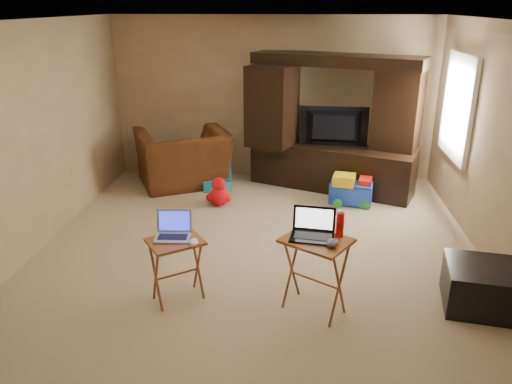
# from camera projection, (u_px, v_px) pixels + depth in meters

# --- Properties ---
(floor) EXTENTS (5.50, 5.50, 0.00)m
(floor) POSITION_uv_depth(u_px,v_px,m) (258.00, 251.00, 5.70)
(floor) COLOR tan
(floor) RESTS_ON ground
(ceiling) EXTENTS (5.50, 5.50, 0.00)m
(ceiling) POSITION_uv_depth(u_px,v_px,m) (258.00, 20.00, 4.81)
(ceiling) COLOR silver
(ceiling) RESTS_ON ground
(wall_back) EXTENTS (5.00, 0.00, 5.00)m
(wall_back) POSITION_uv_depth(u_px,v_px,m) (273.00, 99.00, 7.81)
(wall_back) COLOR tan
(wall_back) RESTS_ON ground
(wall_front) EXTENTS (5.00, 0.00, 5.00)m
(wall_front) POSITION_uv_depth(u_px,v_px,m) (213.00, 281.00, 2.69)
(wall_front) COLOR tan
(wall_front) RESTS_ON ground
(wall_left) EXTENTS (0.00, 5.50, 5.50)m
(wall_left) POSITION_uv_depth(u_px,v_px,m) (31.00, 140.00, 5.47)
(wall_left) COLOR tan
(wall_left) RESTS_ON ground
(wall_right) EXTENTS (0.00, 5.50, 5.50)m
(wall_right) POSITION_uv_depth(u_px,v_px,m) (504.00, 151.00, 5.04)
(wall_right) COLOR tan
(wall_right) RESTS_ON ground
(window_pane) EXTENTS (0.00, 1.20, 1.20)m
(window_pane) POSITION_uv_depth(u_px,v_px,m) (460.00, 107.00, 6.43)
(window_pane) COLOR white
(window_pane) RESTS_ON ground
(window_frame) EXTENTS (0.06, 1.14, 1.34)m
(window_frame) POSITION_uv_depth(u_px,v_px,m) (458.00, 107.00, 6.43)
(window_frame) COLOR white
(window_frame) RESTS_ON ground
(entertainment_center) EXTENTS (2.48, 1.46, 1.99)m
(entertainment_center) POSITION_uv_depth(u_px,v_px,m) (333.00, 124.00, 7.30)
(entertainment_center) COLOR black
(entertainment_center) RESTS_ON floor
(television) EXTENTS (1.01, 0.17, 0.58)m
(television) POSITION_uv_depth(u_px,v_px,m) (333.00, 128.00, 7.28)
(television) COLOR black
(television) RESTS_ON entertainment_center
(recliner) EXTENTS (1.69, 1.61, 0.85)m
(recliner) POSITION_uv_depth(u_px,v_px,m) (183.00, 158.00, 7.66)
(recliner) COLOR #48240F
(recliner) RESTS_ON floor
(child_rocker) EXTENTS (0.53, 0.57, 0.56)m
(child_rocker) POSITION_uv_depth(u_px,v_px,m) (216.00, 171.00, 7.55)
(child_rocker) COLOR #176381
(child_rocker) RESTS_ON floor
(plush_toy) EXTENTS (0.38, 0.31, 0.42)m
(plush_toy) POSITION_uv_depth(u_px,v_px,m) (219.00, 191.00, 6.91)
(plush_toy) COLOR red
(plush_toy) RESTS_ON floor
(push_toy) EXTENTS (0.66, 0.53, 0.44)m
(push_toy) POSITION_uv_depth(u_px,v_px,m) (351.00, 189.00, 6.96)
(push_toy) COLOR blue
(push_toy) RESTS_ON floor
(ottoman) EXTENTS (0.73, 0.73, 0.41)m
(ottoman) POSITION_uv_depth(u_px,v_px,m) (481.00, 287.00, 4.60)
(ottoman) COLOR black
(ottoman) RESTS_ON floor
(tray_table_left) EXTENTS (0.61, 0.59, 0.62)m
(tray_table_left) POSITION_uv_depth(u_px,v_px,m) (177.00, 270.00, 4.67)
(tray_table_left) COLOR #9D5226
(tray_table_left) RESTS_ON floor
(tray_table_right) EXTENTS (0.71, 0.67, 0.72)m
(tray_table_right) POSITION_uv_depth(u_px,v_px,m) (315.00, 276.00, 4.48)
(tray_table_right) COLOR #9D5B26
(tray_table_right) RESTS_ON floor
(laptop_left) EXTENTS (0.34, 0.29, 0.24)m
(laptop_left) POSITION_uv_depth(u_px,v_px,m) (172.00, 227.00, 4.55)
(laptop_left) COLOR #A5A6AA
(laptop_left) RESTS_ON tray_table_left
(laptop_right) EXTENTS (0.41, 0.35, 0.24)m
(laptop_right) POSITION_uv_depth(u_px,v_px,m) (312.00, 226.00, 4.33)
(laptop_right) COLOR black
(laptop_right) RESTS_ON tray_table_right
(mouse_left) EXTENTS (0.10, 0.14, 0.05)m
(mouse_left) POSITION_uv_depth(u_px,v_px,m) (194.00, 242.00, 4.47)
(mouse_left) COLOR white
(mouse_left) RESTS_ON tray_table_left
(mouse_right) EXTENTS (0.14, 0.17, 0.06)m
(mouse_right) POSITION_uv_depth(u_px,v_px,m) (332.00, 243.00, 4.22)
(mouse_right) COLOR #3D3D42
(mouse_right) RESTS_ON tray_table_right
(water_bottle) EXTENTS (0.07, 0.07, 0.22)m
(water_bottle) POSITION_uv_depth(u_px,v_px,m) (340.00, 225.00, 4.37)
(water_bottle) COLOR red
(water_bottle) RESTS_ON tray_table_right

